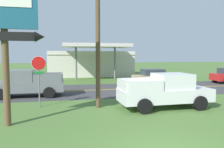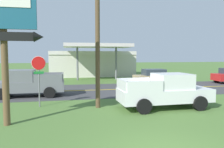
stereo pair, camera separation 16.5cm
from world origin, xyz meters
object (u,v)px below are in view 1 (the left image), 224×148
object	(u,v)px
utility_pole	(98,15)
stop_sign	(39,72)
car_tan_near_lane	(154,77)
pickup_grey_on_road	(26,84)
gas_station	(90,63)
motel_sign	(4,14)
pickup_white_parked_on_lawn	(166,91)

from	to	relation	value
utility_pole	stop_sign	bearing A→B (deg)	165.51
stop_sign	car_tan_near_lane	distance (m)	12.79
pickup_grey_on_road	stop_sign	bearing A→B (deg)	-70.12
utility_pole	gas_station	bearing A→B (deg)	84.49
pickup_grey_on_road	car_tan_near_lane	bearing A→B (deg)	19.13
stop_sign	gas_station	world-z (taller)	gas_station
motel_sign	gas_station	xyz separation A→B (m)	(6.20, 23.07, -2.73)
utility_pole	gas_station	xyz separation A→B (m)	(1.97, 20.44, -3.30)
motel_sign	stop_sign	distance (m)	4.47
pickup_grey_on_road	car_tan_near_lane	xyz separation A→B (m)	(11.53, 4.00, -0.13)
motel_sign	utility_pole	xyz separation A→B (m)	(4.22, 2.62, 0.57)
motel_sign	pickup_white_parked_on_lawn	distance (m)	8.96
utility_pole	pickup_grey_on_road	world-z (taller)	utility_pole
gas_station	pickup_white_parked_on_lawn	world-z (taller)	gas_station
pickup_white_parked_on_lawn	utility_pole	bearing A→B (deg)	166.61
utility_pole	pickup_grey_on_road	size ratio (longest dim) A/B	1.90
motel_sign	pickup_white_parked_on_lawn	world-z (taller)	motel_sign
motel_sign	pickup_grey_on_road	world-z (taller)	motel_sign
car_tan_near_lane	motel_sign	bearing A→B (deg)	-135.21
motel_sign	utility_pole	size ratio (longest dim) A/B	0.70
pickup_white_parked_on_lawn	car_tan_near_lane	xyz separation A→B (m)	(3.17, 9.33, -0.13)
utility_pole	pickup_white_parked_on_lawn	size ratio (longest dim) A/B	1.88
gas_station	utility_pole	bearing A→B (deg)	-95.51
stop_sign	motel_sign	bearing A→B (deg)	-104.69
utility_pole	pickup_grey_on_road	distance (m)	7.70
motel_sign	pickup_grey_on_road	xyz separation A→B (m)	(-0.38, 7.06, -3.71)
motel_sign	pickup_white_parked_on_lawn	bearing A→B (deg)	12.25
motel_sign	pickup_grey_on_road	distance (m)	7.99
motel_sign	pickup_white_parked_on_lawn	xyz separation A→B (m)	(7.97, 1.73, -3.71)
stop_sign	utility_pole	distance (m)	4.70
utility_pole	car_tan_near_lane	size ratio (longest dim) A/B	2.35
car_tan_near_lane	utility_pole	bearing A→B (deg)	-129.35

